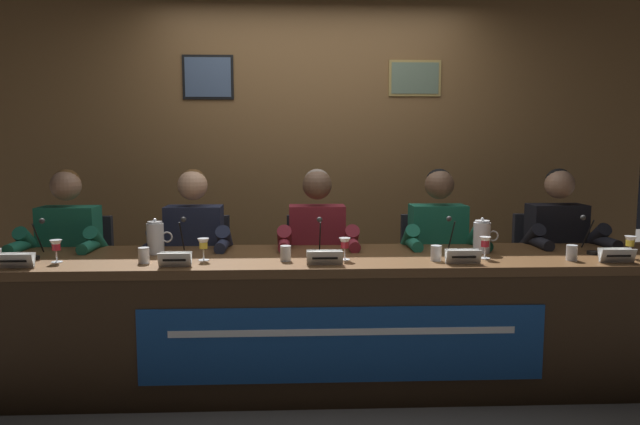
% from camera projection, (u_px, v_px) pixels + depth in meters
% --- Properties ---
extents(ground_plane, '(12.00, 12.00, 0.00)m').
position_uv_depth(ground_plane, '(320.00, 381.00, 3.47)').
color(ground_plane, '#4C4742').
extents(wall_back_panelled, '(5.47, 0.14, 2.60)m').
position_uv_depth(wall_back_panelled, '(312.00, 156.00, 4.82)').
color(wall_back_panelled, brown).
rests_on(wall_back_panelled, ground_plane).
extents(conference_table, '(4.27, 0.76, 0.76)m').
position_uv_depth(conference_table, '(321.00, 300.00, 3.29)').
color(conference_table, brown).
rests_on(conference_table, ground_plane).
extents(chair_far_left, '(0.44, 0.44, 0.91)m').
position_uv_depth(chair_far_left, '(79.00, 287.00, 3.91)').
color(chair_far_left, black).
rests_on(chair_far_left, ground_plane).
extents(panelist_far_left, '(0.51, 0.48, 1.24)m').
position_uv_depth(panelist_far_left, '(65.00, 252.00, 3.68)').
color(panelist_far_left, black).
rests_on(panelist_far_left, ground_plane).
extents(nameplate_far_left, '(0.19, 0.06, 0.08)m').
position_uv_depth(nameplate_far_left, '(15.00, 261.00, 3.03)').
color(nameplate_far_left, white).
rests_on(nameplate_far_left, conference_table).
extents(juice_glass_far_left, '(0.06, 0.06, 0.12)m').
position_uv_depth(juice_glass_far_left, '(56.00, 247.00, 3.17)').
color(juice_glass_far_left, white).
rests_on(juice_glass_far_left, conference_table).
extents(microphone_far_left, '(0.06, 0.17, 0.22)m').
position_uv_depth(microphone_far_left, '(37.00, 245.00, 3.30)').
color(microphone_far_left, black).
rests_on(microphone_far_left, conference_table).
extents(chair_left, '(0.44, 0.44, 0.91)m').
position_uv_depth(chair_left, '(199.00, 286.00, 3.94)').
color(chair_left, black).
rests_on(chair_left, ground_plane).
extents(panelist_left, '(0.51, 0.48, 1.24)m').
position_uv_depth(panelist_left, '(193.00, 251.00, 3.71)').
color(panelist_left, black).
rests_on(panelist_left, ground_plane).
extents(nameplate_left, '(0.17, 0.06, 0.08)m').
position_uv_depth(nameplate_left, '(175.00, 259.00, 3.06)').
color(nameplate_left, white).
rests_on(nameplate_left, conference_table).
extents(juice_glass_left, '(0.06, 0.06, 0.12)m').
position_uv_depth(juice_glass_left, '(203.00, 245.00, 3.23)').
color(juice_glass_left, white).
rests_on(juice_glass_left, conference_table).
extents(water_cup_left, '(0.06, 0.06, 0.08)m').
position_uv_depth(water_cup_left, '(144.00, 256.00, 3.16)').
color(water_cup_left, silver).
rests_on(water_cup_left, conference_table).
extents(microphone_left, '(0.06, 0.17, 0.22)m').
position_uv_depth(microphone_left, '(181.00, 243.00, 3.36)').
color(microphone_left, black).
rests_on(microphone_left, conference_table).
extents(chair_center, '(0.44, 0.44, 0.91)m').
position_uv_depth(chair_center, '(316.00, 285.00, 3.98)').
color(chair_center, black).
rests_on(chair_center, ground_plane).
extents(panelist_center, '(0.51, 0.48, 1.24)m').
position_uv_depth(panelist_center, '(318.00, 250.00, 3.75)').
color(panelist_center, black).
rests_on(panelist_center, ground_plane).
extents(nameplate_center, '(0.19, 0.06, 0.08)m').
position_uv_depth(nameplate_center, '(325.00, 258.00, 3.11)').
color(nameplate_center, white).
rests_on(nameplate_center, conference_table).
extents(juice_glass_center, '(0.06, 0.06, 0.12)m').
position_uv_depth(juice_glass_center, '(345.00, 245.00, 3.24)').
color(juice_glass_center, white).
rests_on(juice_glass_center, conference_table).
extents(water_cup_center, '(0.06, 0.06, 0.08)m').
position_uv_depth(water_cup_center, '(286.00, 254.00, 3.22)').
color(water_cup_center, silver).
rests_on(water_cup_center, conference_table).
extents(microphone_center, '(0.06, 0.17, 0.22)m').
position_uv_depth(microphone_center, '(321.00, 243.00, 3.35)').
color(microphone_center, black).
rests_on(microphone_center, conference_table).
extents(chair_right, '(0.44, 0.44, 0.91)m').
position_uv_depth(chair_right, '(432.00, 284.00, 4.01)').
color(chair_right, black).
rests_on(chair_right, ground_plane).
extents(panelist_right, '(0.51, 0.48, 1.24)m').
position_uv_depth(panelist_right, '(440.00, 249.00, 3.78)').
color(panelist_right, black).
rests_on(panelist_right, ground_plane).
extents(nameplate_right, '(0.19, 0.06, 0.08)m').
position_uv_depth(nameplate_right, '(463.00, 256.00, 3.14)').
color(nameplate_right, white).
rests_on(nameplate_right, conference_table).
extents(juice_glass_right, '(0.06, 0.06, 0.12)m').
position_uv_depth(juice_glass_right, '(485.00, 243.00, 3.28)').
color(juice_glass_right, white).
rests_on(juice_glass_right, conference_table).
extents(water_cup_right, '(0.06, 0.06, 0.08)m').
position_uv_depth(water_cup_right, '(436.00, 254.00, 3.23)').
color(water_cup_right, silver).
rests_on(water_cup_right, conference_table).
extents(microphone_right, '(0.06, 0.17, 0.22)m').
position_uv_depth(microphone_right, '(452.00, 242.00, 3.40)').
color(microphone_right, black).
rests_on(microphone_right, conference_table).
extents(chair_far_right, '(0.44, 0.44, 0.91)m').
position_uv_depth(chair_far_right, '(546.00, 283.00, 4.05)').
color(chair_far_right, black).
rests_on(chair_far_right, ground_plane).
extents(panelist_far_right, '(0.51, 0.48, 1.24)m').
position_uv_depth(panelist_far_right, '(561.00, 248.00, 3.81)').
color(panelist_far_right, black).
rests_on(panelist_far_right, ground_plane).
extents(nameplate_far_right, '(0.19, 0.06, 0.08)m').
position_uv_depth(nameplate_far_right, '(617.00, 255.00, 3.17)').
color(nameplate_far_right, white).
rests_on(nameplate_far_right, conference_table).
extents(juice_glass_far_right, '(0.06, 0.06, 0.12)m').
position_uv_depth(juice_glass_far_right, '(630.00, 243.00, 3.30)').
color(juice_glass_far_right, white).
rests_on(juice_glass_far_right, conference_table).
extents(water_cup_far_right, '(0.06, 0.06, 0.08)m').
position_uv_depth(water_cup_far_right, '(572.00, 254.00, 3.24)').
color(water_cup_far_right, silver).
rests_on(water_cup_far_right, conference_table).
extents(microphone_far_right, '(0.06, 0.17, 0.22)m').
position_uv_depth(microphone_far_right, '(589.00, 241.00, 3.45)').
color(microphone_far_right, black).
rests_on(microphone_far_right, conference_table).
extents(water_pitcher_left_side, '(0.15, 0.10, 0.21)m').
position_uv_depth(water_pitcher_left_side, '(156.00, 238.00, 3.42)').
color(water_pitcher_left_side, silver).
rests_on(water_pitcher_left_side, conference_table).
extents(water_pitcher_right_side, '(0.15, 0.10, 0.21)m').
position_uv_depth(water_pitcher_right_side, '(482.00, 237.00, 3.46)').
color(water_pitcher_right_side, silver).
rests_on(water_pitcher_right_side, conference_table).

